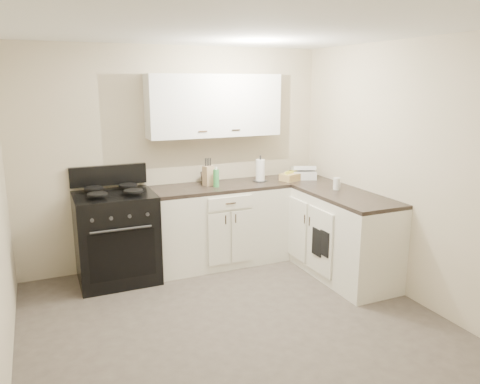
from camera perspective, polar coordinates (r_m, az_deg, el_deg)
name	(u,v)px	position (r m, az deg, el deg)	size (l,w,h in m)	color
floor	(238,327)	(4.28, -0.25, -16.17)	(3.60, 3.60, 0.00)	#473F38
ceiling	(238,28)	(3.75, -0.30, 19.36)	(3.60, 3.60, 0.00)	white
wall_back	(176,157)	(5.49, -7.79, 4.22)	(3.60, 3.60, 0.00)	beige
wall_right	(408,172)	(4.81, 19.80, 2.28)	(3.60, 3.60, 0.00)	beige
wall_front	(388,266)	(2.35, 17.65, -8.63)	(3.60, 3.60, 0.00)	beige
base_cabinets_back	(220,226)	(5.53, -2.42, -4.13)	(1.55, 0.60, 0.90)	silver
base_cabinets_right	(328,230)	(5.46, 10.72, -4.57)	(0.60, 1.90, 0.90)	silver
countertop_back	(220,187)	(5.41, -2.46, 0.63)	(1.55, 0.60, 0.04)	black
countertop_right	(330,190)	(5.34, 10.94, 0.23)	(0.60, 1.90, 0.04)	black
upper_cabinets	(214,106)	(5.42, -3.15, 10.48)	(1.55, 0.30, 0.70)	white
stove	(116,239)	(5.21, -14.83, -5.57)	(0.82, 0.70, 0.99)	black
knife_block	(208,176)	(5.38, -3.90, 2.00)	(0.10, 0.09, 0.23)	tan
paper_towel	(260,170)	(5.59, 2.48, 2.64)	(0.11, 0.11, 0.26)	white
soap_bottle	(216,178)	(5.30, -2.92, 1.68)	(0.07, 0.07, 0.20)	green
picture_frame	(205,177)	(5.57, -4.32, 1.87)	(0.11, 0.01, 0.13)	black
wicker_basket	(291,177)	(5.69, 6.27, 1.85)	(0.26, 0.17, 0.09)	tan
countertop_grill	(304,174)	(5.82, 7.77, 2.15)	(0.28, 0.26, 0.10)	white
glass_jar	(337,184)	(5.28, 11.71, 1.00)	(0.08, 0.08, 0.13)	silver
oven_mitt_near	(325,244)	(4.97, 10.30, -6.22)	(0.02, 0.16, 0.27)	black
oven_mitt_far	(317,242)	(5.09, 9.39, -6.05)	(0.02, 0.17, 0.30)	black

